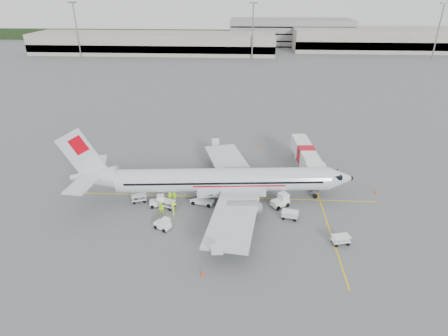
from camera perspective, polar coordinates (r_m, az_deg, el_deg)
The scene contains 27 objects.
ground at distance 54.97m, azimuth -0.13°, elevation -4.48°, with size 360.00×360.00×0.00m, color #56595B.
stripe_lead at distance 54.96m, azimuth -0.13°, elevation -4.47°, with size 44.00×0.20×0.01m, color yellow.
stripe_cross at distance 49.40m, azimuth 15.93°, elevation -9.48°, with size 0.20×20.00×0.01m, color yellow.
terminal_west at distance 183.94m, azimuth -10.64°, elevation 18.21°, with size 110.00×22.00×9.00m, color gray, non-canonical shape.
terminal_east at distance 204.95m, azimuth 23.66°, elevation 17.49°, with size 90.00×26.00×10.00m, color gray, non-canonical shape.
parking_garage at distance 209.53m, azimuth 10.06°, elevation 19.84°, with size 62.00×24.00×14.00m, color slate, non-canonical shape.
treeline at distance 223.73m, azimuth 2.82°, elevation 19.51°, with size 300.00×3.00×6.00m, color black, non-canonical shape.
mast_west at distance 181.49m, azimuth -21.50°, elevation 18.93°, with size 3.20×1.20×22.00m, color slate, non-canonical shape.
mast_center at distance 166.19m, azimuth 4.39°, elevation 20.03°, with size 3.20×1.20×22.00m, color slate, non-canonical shape.
mast_east at distance 183.17m, azimuth 29.79°, elevation 17.46°, with size 3.20×1.20×22.00m, color slate, non-canonical shape.
aircraft at distance 51.90m, azimuth -0.05°, elevation 0.38°, with size 39.45×30.92×10.87m, color silver, non-canonical shape.
jet_bridge at distance 62.51m, azimuth 12.29°, elevation 1.14°, with size 3.20×17.09×4.49m, color white, non-canonical shape.
belt_loader at distance 52.89m, azimuth -3.33°, elevation -4.38°, with size 4.31×1.62×2.33m, color white, non-canonical shape.
tug_fore at distance 52.93m, azimuth 8.55°, elevation -4.90°, with size 2.44×1.40×1.89m, color white, non-canonical shape.
tug_mid at distance 48.54m, azimuth -9.37°, elevation -8.30°, with size 2.05×1.17×1.58m, color white, non-canonical shape.
tug_aft at distance 53.30m, azimuth -10.15°, elevation -4.97°, with size 2.10×1.20×1.62m, color white, non-canonical shape.
cart_loaded_a at distance 54.95m, azimuth -12.83°, elevation -4.55°, with size 2.07×1.23×1.08m, color white, non-canonical shape.
cart_loaded_b at distance 52.83m, azimuth -8.70°, elevation -5.45°, with size 2.21×1.31×1.15m, color white, non-canonical shape.
cart_empty_a at distance 50.67m, azimuth 10.00°, elevation -7.06°, with size 2.17×1.28×1.13m, color white, non-canonical shape.
cart_empty_b at distance 47.57m, azimuth 17.35°, elevation -10.41°, with size 2.14×1.26×1.12m, color white, non-canonical shape.
cone_nose at distance 60.35m, azimuth 22.21°, elevation -3.32°, with size 0.36×0.36×0.58m, color #E04B10.
cone_port at distance 72.60m, azimuth 5.22°, elevation 3.56°, with size 0.41×0.41×0.67m, color #E04B10.
cone_stbd at distance 41.47m, azimuth -3.25°, elevation -15.71°, with size 0.35×0.35×0.57m, color #E04B10.
crew_a at distance 54.17m, azimuth -8.21°, elevation -4.19°, with size 0.64×0.42×1.76m, color #BAF31C.
crew_b at distance 51.36m, azimuth -9.49°, elevation -6.10°, with size 0.86×0.67×1.77m, color #BAF31C.
crew_c at distance 51.05m, azimuth -7.69°, elevation -6.12°, with size 1.20×0.69×1.86m, color #BAF31C.
crew_d at distance 53.98m, azimuth -7.56°, elevation -4.29°, with size 1.00×0.41×1.70m, color #BAF31C.
Camera 1 is at (2.97, -47.33, 27.80)m, focal length 30.00 mm.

